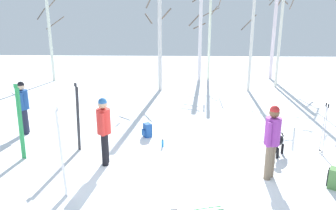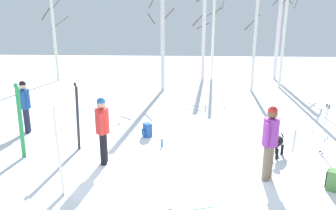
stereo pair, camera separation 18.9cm
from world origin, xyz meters
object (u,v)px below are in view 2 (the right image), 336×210
at_px(person_3, 270,138).
at_px(birch_tree_4, 255,35).
at_px(person_1, 102,126).
at_px(ski_pair_planted_0, 58,151).
at_px(ski_pair_planted_2, 78,117).
at_px(birch_tree_1, 162,29).
at_px(birch_tree_6, 279,27).
at_px(person_0, 25,103).
at_px(dog, 277,143).
at_px(ski_poles_0, 325,128).
at_px(birch_tree_3, 214,25).
at_px(ski_pair_planted_1, 20,122).
at_px(water_bottle_0, 162,143).
at_px(birch_tree_2, 204,31).
at_px(backpack_0, 333,180).
at_px(birch_tree_0, 55,36).
at_px(birch_tree_5, 285,23).
at_px(backpack_1, 147,130).

relative_size(person_3, birch_tree_4, 0.30).
xyz_separation_m(person_1, ski_pair_planted_0, (-0.48, -1.45, -0.04)).
relative_size(ski_pair_planted_2, birch_tree_1, 0.30).
distance_m(person_1, birch_tree_6, 15.65).
height_order(person_0, dog, person_0).
relative_size(person_3, ski_poles_0, 1.21).
bearing_deg(birch_tree_3, ski_pair_planted_1, -114.51).
height_order(dog, water_bottle_0, dog).
distance_m(person_0, person_3, 7.54).
bearing_deg(ski_pair_planted_0, birch_tree_1, 83.89).
bearing_deg(ski_pair_planted_2, birch_tree_2, 71.48).
relative_size(person_0, person_1, 1.00).
distance_m(backpack_0, birch_tree_0, 17.37).
xyz_separation_m(ski_pair_planted_1, birch_tree_0, (-4.21, 11.56, 1.87)).
height_order(ski_pair_planted_0, birch_tree_3, birch_tree_3).
distance_m(person_0, water_bottle_0, 4.69).
bearing_deg(birch_tree_3, birch_tree_6, 5.06).
height_order(person_1, ski_pair_planted_2, ski_pair_planted_2).
relative_size(person_1, ski_pair_planted_0, 0.91).
xyz_separation_m(ski_poles_0, birch_tree_3, (-2.12, 12.05, 2.73)).
distance_m(dog, birch_tree_4, 9.00).
xyz_separation_m(water_bottle_0, birch_tree_4, (4.15, 8.10, 2.88)).
xyz_separation_m(water_bottle_0, birch_tree_3, (2.25, 11.80, 3.38)).
height_order(person_0, backpack_0, person_0).
xyz_separation_m(ski_pair_planted_1, birch_tree_6, (10.05, 13.15, 2.41)).
xyz_separation_m(dog, ski_pair_planted_2, (-5.40, 0.09, 0.57)).
distance_m(person_3, birch_tree_3, 13.71).
relative_size(person_1, birch_tree_2, 0.28).
bearing_deg(birch_tree_2, dog, -82.75).
height_order(birch_tree_2, birch_tree_4, birch_tree_2).
distance_m(water_bottle_0, birch_tree_6, 14.18).
height_order(dog, ski_pair_planted_0, ski_pair_planted_0).
bearing_deg(birch_tree_4, person_1, -120.80).
relative_size(birch_tree_3, birch_tree_5, 0.98).
xyz_separation_m(person_1, ski_pair_planted_1, (-2.21, 0.18, 0.01)).
bearing_deg(birch_tree_2, birch_tree_6, 10.15).
bearing_deg(backpack_1, ski_pair_planted_1, -149.79).
distance_m(birch_tree_2, birch_tree_6, 4.96).
relative_size(backpack_1, birch_tree_2, 0.07).
distance_m(person_3, ski_pair_planted_1, 6.17).
height_order(birch_tree_0, birch_tree_5, birch_tree_5).
height_order(birch_tree_0, birch_tree_6, birch_tree_6).
height_order(backpack_0, birch_tree_0, birch_tree_0).
relative_size(ski_pair_planted_2, birch_tree_6, 0.29).
xyz_separation_m(ski_poles_0, birch_tree_2, (-2.76, 11.55, 2.37)).
xyz_separation_m(ski_pair_planted_0, ski_pair_planted_2, (-0.45, 2.25, 0.02)).
xyz_separation_m(person_0, backpack_0, (8.36, -2.96, -0.77)).
bearing_deg(ski_poles_0, person_3, -141.67).
bearing_deg(person_3, birch_tree_6, 74.19).
height_order(person_1, ski_poles_0, person_1).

